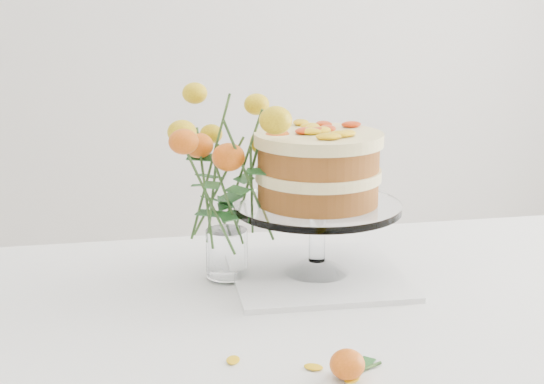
# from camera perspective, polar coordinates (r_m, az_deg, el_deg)

# --- Properties ---
(table) EXTENTS (1.43, 0.93, 0.76)m
(table) POSITION_cam_1_polar(r_m,az_deg,el_deg) (1.18, 2.33, -13.50)
(table) COLOR tan
(table) RESTS_ON ground
(napkin) EXTENTS (0.30, 0.30, 0.01)m
(napkin) POSITION_cam_1_polar(r_m,az_deg,el_deg) (1.32, 3.37, -6.20)
(napkin) COLOR white
(napkin) RESTS_ON table
(cake_stand) EXTENTS (0.28, 0.28, 0.25)m
(cake_stand) POSITION_cam_1_polar(r_m,az_deg,el_deg) (1.27, 3.48, 1.23)
(cake_stand) COLOR white
(cake_stand) RESTS_ON napkin
(rose_vase) EXTENTS (0.30, 0.30, 0.35)m
(rose_vase) POSITION_cam_1_polar(r_m,az_deg,el_deg) (1.25, -3.53, 2.33)
(rose_vase) COLOR white
(rose_vase) RESTS_ON table
(loose_rose_far) EXTENTS (0.08, 0.05, 0.04)m
(loose_rose_far) POSITION_cam_1_polar(r_m,az_deg,el_deg) (0.99, 5.71, -12.79)
(loose_rose_far) COLOR #C75209
(loose_rose_far) RESTS_ON table
(stray_petal_a) EXTENTS (0.03, 0.02, 0.00)m
(stray_petal_a) POSITION_cam_1_polar(r_m,az_deg,el_deg) (1.03, -2.95, -12.54)
(stray_petal_a) COLOR yellow
(stray_petal_a) RESTS_ON table
(stray_petal_b) EXTENTS (0.03, 0.02, 0.00)m
(stray_petal_b) POSITION_cam_1_polar(r_m,az_deg,el_deg) (1.01, 3.14, -13.05)
(stray_petal_b) COLOR yellow
(stray_petal_b) RESTS_ON table
(stray_petal_c) EXTENTS (0.03, 0.02, 0.00)m
(stray_petal_c) POSITION_cam_1_polar(r_m,az_deg,el_deg) (0.99, 6.04, -13.84)
(stray_petal_c) COLOR yellow
(stray_petal_c) RESTS_ON table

